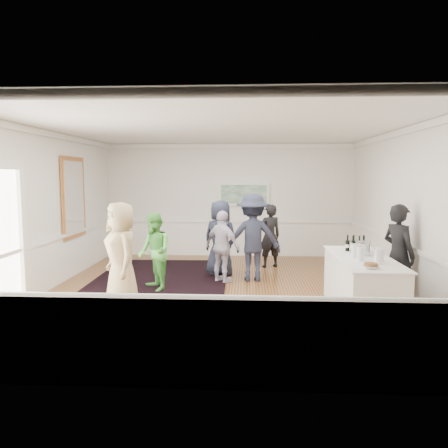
# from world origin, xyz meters

# --- Properties ---
(floor) EXTENTS (8.00, 8.00, 0.00)m
(floor) POSITION_xyz_m (0.00, 0.00, 0.00)
(floor) COLOR #935E30
(floor) RESTS_ON ground
(ceiling) EXTENTS (7.00, 8.00, 0.02)m
(ceiling) POSITION_xyz_m (0.00, 0.00, 3.20)
(ceiling) COLOR white
(ceiling) RESTS_ON wall_back
(wall_left) EXTENTS (0.02, 8.00, 3.20)m
(wall_left) POSITION_xyz_m (-3.50, 0.00, 1.60)
(wall_left) COLOR white
(wall_left) RESTS_ON floor
(wall_right) EXTENTS (0.02, 8.00, 3.20)m
(wall_right) POSITION_xyz_m (3.50, 0.00, 1.60)
(wall_right) COLOR white
(wall_right) RESTS_ON floor
(wall_back) EXTENTS (7.00, 0.02, 3.20)m
(wall_back) POSITION_xyz_m (0.00, 4.00, 1.60)
(wall_back) COLOR white
(wall_back) RESTS_ON floor
(wall_front) EXTENTS (7.00, 0.02, 3.20)m
(wall_front) POSITION_xyz_m (0.00, -4.00, 1.60)
(wall_front) COLOR white
(wall_front) RESTS_ON floor
(wainscoting) EXTENTS (7.00, 8.00, 1.00)m
(wainscoting) POSITION_xyz_m (0.00, 0.00, 0.50)
(wainscoting) COLOR white
(wainscoting) RESTS_ON floor
(mirror) EXTENTS (0.05, 1.25, 1.85)m
(mirror) POSITION_xyz_m (-3.45, 1.30, 1.80)
(mirror) COLOR #C17439
(mirror) RESTS_ON wall_left
(landscape_painting) EXTENTS (1.44, 0.06, 0.66)m
(landscape_painting) POSITION_xyz_m (0.40, 3.95, 1.78)
(landscape_painting) COLOR white
(landscape_painting) RESTS_ON wall_back
(area_rug) EXTENTS (3.00, 3.89, 0.02)m
(area_rug) POSITION_xyz_m (-1.41, 1.22, 0.01)
(area_rug) COLOR black
(area_rug) RESTS_ON floor
(serving_table) EXTENTS (0.90, 2.36, 0.96)m
(serving_table) POSITION_xyz_m (2.43, -1.24, 0.48)
(serving_table) COLOR white
(serving_table) RESTS_ON floor
(bartender) EXTENTS (0.70, 0.79, 1.81)m
(bartender) POSITION_xyz_m (3.20, -0.68, 0.90)
(bartender) COLOR black
(bartender) RESTS_ON floor
(guest_tan) EXTENTS (0.98, 1.08, 1.84)m
(guest_tan) POSITION_xyz_m (-1.68, -1.04, 0.92)
(guest_tan) COLOR tan
(guest_tan) RESTS_ON floor
(guest_green) EXTENTS (0.91, 0.96, 1.57)m
(guest_green) POSITION_xyz_m (-1.34, 0.07, 0.78)
(guest_green) COLOR #51B046
(guest_green) RESTS_ON floor
(guest_lilac) EXTENTS (0.95, 0.85, 1.55)m
(guest_lilac) POSITION_xyz_m (-0.01, 0.82, 0.78)
(guest_lilac) COLOR silver
(guest_lilac) RESTS_ON floor
(guest_dark_a) EXTENTS (1.29, 0.81, 1.91)m
(guest_dark_a) POSITION_xyz_m (0.64, 1.00, 0.95)
(guest_dark_a) COLOR #212537
(guest_dark_a) RESTS_ON floor
(guest_dark_b) EXTENTS (0.68, 0.57, 1.59)m
(guest_dark_b) POSITION_xyz_m (1.08, 2.43, 0.79)
(guest_dark_b) COLOR black
(guest_dark_b) RESTS_ON floor
(guest_navy) EXTENTS (1.00, 0.84, 1.74)m
(guest_navy) POSITION_xyz_m (-0.10, 1.46, 0.87)
(guest_navy) COLOR #212537
(guest_navy) RESTS_ON floor
(wine_bottles) EXTENTS (0.35, 0.18, 0.31)m
(wine_bottles) POSITION_xyz_m (2.46, -0.71, 1.11)
(wine_bottles) COLOR black
(wine_bottles) RESTS_ON serving_table
(juice_pitchers) EXTENTS (0.43, 0.63, 0.24)m
(juice_pitchers) POSITION_xyz_m (2.43, -1.55, 1.08)
(juice_pitchers) COLOR #7AB540
(juice_pitchers) RESTS_ON serving_table
(ice_bucket) EXTENTS (0.26, 0.26, 0.25)m
(ice_bucket) POSITION_xyz_m (2.48, -1.03, 1.07)
(ice_bucket) COLOR silver
(ice_bucket) RESTS_ON serving_table
(nut_bowl) EXTENTS (0.24, 0.24, 0.08)m
(nut_bowl) POSITION_xyz_m (2.32, -2.13, 0.99)
(nut_bowl) COLOR white
(nut_bowl) RESTS_ON serving_table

